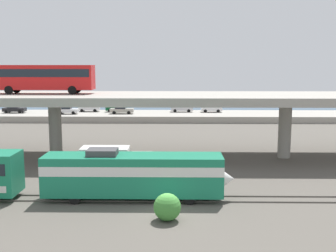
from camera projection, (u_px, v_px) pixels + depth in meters
ground_plane at (166, 217)px, 30.49m from camera, size 260.00×260.00×0.00m
rail_strip_near at (167, 201)px, 33.71m from camera, size 110.00×0.12×0.12m
rail_strip_far at (167, 196)px, 35.16m from camera, size 110.00×0.12×0.12m
train_locomotive at (142, 173)px, 34.16m from camera, size 15.46×3.04×4.18m
highway_overpass at (170, 100)px, 49.29m from camera, size 96.00×11.95×7.48m
transit_bus_on_overpass at (43, 76)px, 50.07m from camera, size 12.00×2.68×3.40m
service_truck_west at (114, 162)px, 40.70m from camera, size 6.80×2.46×3.04m
pier_parking_lot at (172, 116)px, 84.81m from camera, size 78.59×12.05×1.25m
parked_car_0 at (212, 108)px, 86.51m from camera, size 4.27×2.00×1.50m
parked_car_1 at (89, 108)px, 87.46m from camera, size 4.35×1.94×1.50m
parked_car_2 at (117, 108)px, 86.91m from camera, size 4.26×1.94×1.50m
parked_car_3 at (14, 109)px, 85.11m from camera, size 4.44×1.91×1.50m
parked_car_4 at (68, 110)px, 83.17m from camera, size 4.04×1.94×1.50m
parked_car_5 at (122, 110)px, 83.63m from camera, size 4.64×1.98×1.50m
parked_car_6 at (182, 108)px, 86.80m from camera, size 4.55×1.83×1.50m
harbor_water at (172, 108)px, 107.66m from camera, size 140.00×36.00×0.01m
shrub_right at (167, 207)px, 29.64m from camera, size 1.95×1.95×1.95m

